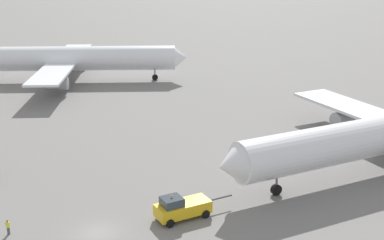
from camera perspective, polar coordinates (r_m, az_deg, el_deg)
ground_plane at (r=55.09m, az=-10.19°, el=-11.96°), size 600.00×600.00×0.00m
airliner_at_gate_left at (r=117.98m, az=-13.06°, el=6.51°), size 49.98×44.05×16.55m
pushback_tug at (r=56.32m, az=-1.17°, el=-9.51°), size 8.44×5.90×2.96m
ground_crew_marshaller_foreground at (r=56.65m, az=-19.42°, el=-10.93°), size 0.48×0.36×1.59m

